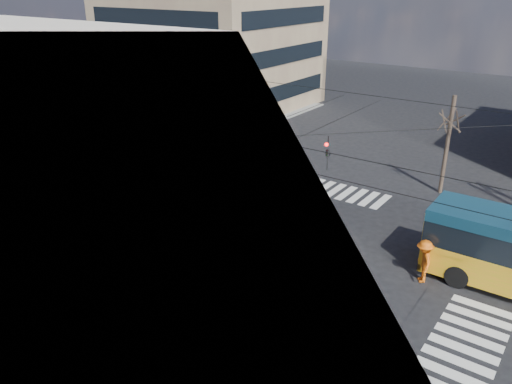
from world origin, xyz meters
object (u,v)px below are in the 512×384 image
object	(u,v)px
utility_truck	(226,207)
worker_ground	(181,222)
traffic_cone	(118,226)
flagger	(423,261)

from	to	relation	value
utility_truck	worker_ground	world-z (taller)	utility_truck
worker_ground	utility_truck	bearing A→B (deg)	-55.72
traffic_cone	worker_ground	distance (m)	3.51
traffic_cone	flagger	bearing A→B (deg)	17.83
flagger	utility_truck	bearing A→B (deg)	-105.21
utility_truck	flagger	size ratio (longest dim) A/B	3.76
traffic_cone	worker_ground	size ratio (longest dim) A/B	0.39
utility_truck	flagger	world-z (taller)	utility_truck
utility_truck	traffic_cone	xyz separation A→B (m)	(-5.34, -2.30, -1.65)
utility_truck	worker_ground	distance (m)	2.60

